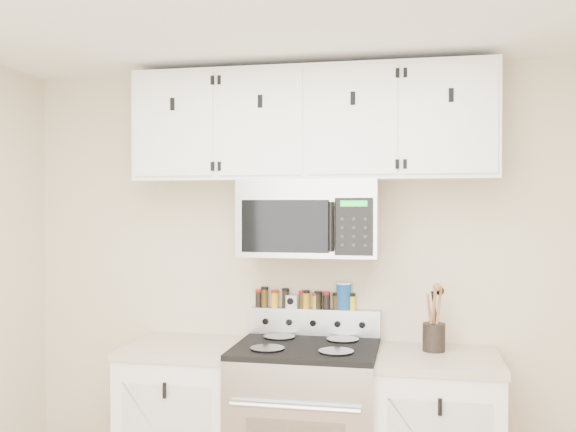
{
  "coord_description": "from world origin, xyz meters",
  "views": [
    {
      "loc": [
        0.57,
        -1.96,
        1.7
      ],
      "look_at": [
        -0.11,
        1.45,
        1.64
      ],
      "focal_mm": 40.0,
      "sensor_mm": 36.0,
      "label": 1
    }
  ],
  "objects_px": {
    "microwave": "(310,218)",
    "salt_canister": "(344,296)",
    "range": "(306,430)",
    "utensil_crock": "(434,335)"
  },
  "relations": [
    {
      "from": "microwave",
      "to": "salt_canister",
      "type": "distance_m",
      "value": 0.51
    },
    {
      "from": "range",
      "to": "utensil_crock",
      "type": "height_order",
      "value": "utensil_crock"
    },
    {
      "from": "range",
      "to": "microwave",
      "type": "distance_m",
      "value": 1.15
    },
    {
      "from": "range",
      "to": "microwave",
      "type": "height_order",
      "value": "microwave"
    },
    {
      "from": "microwave",
      "to": "salt_canister",
      "type": "height_order",
      "value": "microwave"
    },
    {
      "from": "range",
      "to": "utensil_crock",
      "type": "xyz_separation_m",
      "value": [
        0.67,
        0.11,
        0.52
      ]
    },
    {
      "from": "range",
      "to": "salt_canister",
      "type": "height_order",
      "value": "salt_canister"
    },
    {
      "from": "microwave",
      "to": "salt_canister",
      "type": "xyz_separation_m",
      "value": [
        0.17,
        0.16,
        -0.45
      ]
    },
    {
      "from": "microwave",
      "to": "utensil_crock",
      "type": "relative_size",
      "value": 2.18
    },
    {
      "from": "utensil_crock",
      "to": "salt_canister",
      "type": "distance_m",
      "value": 0.56
    }
  ]
}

